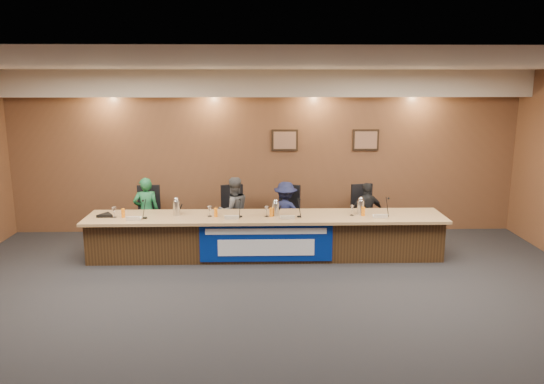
% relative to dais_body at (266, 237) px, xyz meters
% --- Properties ---
extents(floor, '(10.00, 10.00, 0.00)m').
position_rel_dais_body_xyz_m(floor, '(0.00, -2.40, -0.35)').
color(floor, black).
rests_on(floor, ground).
extents(ceiling, '(10.00, 8.00, 0.04)m').
position_rel_dais_body_xyz_m(ceiling, '(0.00, -2.40, 2.85)').
color(ceiling, silver).
rests_on(ceiling, wall_back).
extents(wall_back, '(10.00, 0.04, 3.20)m').
position_rel_dais_body_xyz_m(wall_back, '(0.00, 1.60, 1.25)').
color(wall_back, brown).
rests_on(wall_back, floor).
extents(soffit, '(10.00, 0.50, 0.50)m').
position_rel_dais_body_xyz_m(soffit, '(0.00, 1.35, 2.60)').
color(soffit, beige).
rests_on(soffit, wall_back).
extents(dais_body, '(6.00, 0.80, 0.70)m').
position_rel_dais_body_xyz_m(dais_body, '(0.00, 0.00, 0.00)').
color(dais_body, '#392513').
rests_on(dais_body, floor).
extents(dais_top, '(6.10, 0.95, 0.05)m').
position_rel_dais_body_xyz_m(dais_top, '(0.00, -0.05, 0.38)').
color(dais_top, '#9F7A50').
rests_on(dais_top, dais_body).
extents(banner, '(2.20, 0.02, 0.65)m').
position_rel_dais_body_xyz_m(banner, '(0.00, -0.41, 0.03)').
color(banner, navy).
rests_on(banner, dais_body).
extents(banner_text_upper, '(2.00, 0.01, 0.10)m').
position_rel_dais_body_xyz_m(banner_text_upper, '(0.00, -0.43, 0.23)').
color(banner_text_upper, silver).
rests_on(banner_text_upper, banner).
extents(banner_text_lower, '(1.60, 0.01, 0.28)m').
position_rel_dais_body_xyz_m(banner_text_lower, '(0.00, -0.43, -0.05)').
color(banner_text_lower, silver).
rests_on(banner_text_lower, banner).
extents(wall_photo_left, '(0.52, 0.04, 0.42)m').
position_rel_dais_body_xyz_m(wall_photo_left, '(0.40, 1.57, 1.50)').
color(wall_photo_left, black).
rests_on(wall_photo_left, wall_back).
extents(wall_photo_right, '(0.52, 0.04, 0.42)m').
position_rel_dais_body_xyz_m(wall_photo_right, '(2.00, 1.57, 1.50)').
color(wall_photo_right, black).
rests_on(wall_photo_right, wall_back).
extents(panelist_a, '(0.53, 0.41, 1.28)m').
position_rel_dais_body_xyz_m(panelist_a, '(-2.19, 0.71, 0.29)').
color(panelist_a, '#195C33').
rests_on(panelist_a, floor).
extents(panelist_b, '(0.76, 0.69, 1.28)m').
position_rel_dais_body_xyz_m(panelist_b, '(-0.58, 0.71, 0.29)').
color(panelist_b, '#494A4E').
rests_on(panelist_b, floor).
extents(panelist_c, '(0.86, 0.65, 1.18)m').
position_rel_dais_body_xyz_m(panelist_c, '(0.38, 0.71, 0.24)').
color(panelist_c, '#14193A').
rests_on(panelist_c, floor).
extents(panelist_d, '(0.73, 0.47, 1.16)m').
position_rel_dais_body_xyz_m(panelist_d, '(1.90, 0.71, 0.23)').
color(panelist_d, black).
rests_on(panelist_d, floor).
extents(office_chair_a, '(0.50, 0.50, 0.08)m').
position_rel_dais_body_xyz_m(office_chair_a, '(-2.19, 0.81, 0.13)').
color(office_chair_a, black).
rests_on(office_chair_a, floor).
extents(office_chair_b, '(0.57, 0.57, 0.08)m').
position_rel_dais_body_xyz_m(office_chair_b, '(-0.58, 0.81, 0.13)').
color(office_chair_b, black).
rests_on(office_chair_b, floor).
extents(office_chair_c, '(0.64, 0.64, 0.08)m').
position_rel_dais_body_xyz_m(office_chair_c, '(0.38, 0.81, 0.13)').
color(office_chair_c, black).
rests_on(office_chair_c, floor).
extents(office_chair_d, '(0.57, 0.57, 0.08)m').
position_rel_dais_body_xyz_m(office_chair_d, '(1.90, 0.81, 0.13)').
color(office_chair_d, black).
rests_on(office_chair_d, floor).
extents(nameplate_a, '(0.24, 0.08, 0.10)m').
position_rel_dais_body_xyz_m(nameplate_a, '(-2.19, -0.33, 0.45)').
color(nameplate_a, white).
rests_on(nameplate_a, dais_top).
extents(microphone_a, '(0.07, 0.07, 0.02)m').
position_rel_dais_body_xyz_m(microphone_a, '(-2.02, -0.19, 0.41)').
color(microphone_a, black).
rests_on(microphone_a, dais_top).
extents(juice_glass_a, '(0.06, 0.06, 0.15)m').
position_rel_dais_body_xyz_m(juice_glass_a, '(-2.40, -0.11, 0.47)').
color(juice_glass_a, orange).
rests_on(juice_glass_a, dais_top).
extents(water_glass_a, '(0.08, 0.08, 0.18)m').
position_rel_dais_body_xyz_m(water_glass_a, '(-2.55, -0.12, 0.49)').
color(water_glass_a, silver).
rests_on(water_glass_a, dais_top).
extents(nameplate_b, '(0.24, 0.08, 0.10)m').
position_rel_dais_body_xyz_m(nameplate_b, '(-0.57, -0.30, 0.45)').
color(nameplate_b, white).
rests_on(nameplate_b, dais_top).
extents(microphone_b, '(0.07, 0.07, 0.02)m').
position_rel_dais_body_xyz_m(microphone_b, '(-0.43, -0.14, 0.41)').
color(microphone_b, black).
rests_on(microphone_b, dais_top).
extents(juice_glass_b, '(0.06, 0.06, 0.15)m').
position_rel_dais_body_xyz_m(juice_glass_b, '(-0.85, -0.10, 0.47)').
color(juice_glass_b, orange).
rests_on(juice_glass_b, dais_top).
extents(water_glass_b, '(0.08, 0.08, 0.18)m').
position_rel_dais_body_xyz_m(water_glass_b, '(-0.95, -0.08, 0.49)').
color(water_glass_b, silver).
rests_on(water_glass_b, dais_top).
extents(nameplate_c, '(0.24, 0.08, 0.10)m').
position_rel_dais_body_xyz_m(nameplate_c, '(0.36, -0.33, 0.45)').
color(nameplate_c, white).
rests_on(nameplate_c, dais_top).
extents(microphone_c, '(0.07, 0.07, 0.02)m').
position_rel_dais_body_xyz_m(microphone_c, '(0.56, -0.17, 0.41)').
color(microphone_c, black).
rests_on(microphone_c, dais_top).
extents(juice_glass_c, '(0.06, 0.06, 0.15)m').
position_rel_dais_body_xyz_m(juice_glass_c, '(0.09, -0.12, 0.47)').
color(juice_glass_c, orange).
rests_on(juice_glass_c, dais_top).
extents(water_glass_c, '(0.08, 0.08, 0.18)m').
position_rel_dais_body_xyz_m(water_glass_c, '(0.01, -0.13, 0.49)').
color(water_glass_c, silver).
rests_on(water_glass_c, dais_top).
extents(nameplate_d, '(0.24, 0.08, 0.10)m').
position_rel_dais_body_xyz_m(nameplate_d, '(1.92, -0.30, 0.45)').
color(nameplate_d, white).
rests_on(nameplate_d, dais_top).
extents(microphone_d, '(0.07, 0.07, 0.02)m').
position_rel_dais_body_xyz_m(microphone_d, '(2.05, -0.13, 0.41)').
color(microphone_d, black).
rests_on(microphone_d, dais_top).
extents(juice_glass_d, '(0.06, 0.06, 0.15)m').
position_rel_dais_body_xyz_m(juice_glass_d, '(1.66, -0.11, 0.47)').
color(juice_glass_d, orange).
rests_on(juice_glass_d, dais_top).
extents(water_glass_d, '(0.08, 0.08, 0.18)m').
position_rel_dais_body_xyz_m(water_glass_d, '(1.47, -0.09, 0.49)').
color(water_glass_d, silver).
rests_on(water_glass_d, dais_top).
extents(carafe_left, '(0.12, 0.12, 0.25)m').
position_rel_dais_body_xyz_m(carafe_left, '(-1.52, 0.01, 0.53)').
color(carafe_left, silver).
rests_on(carafe_left, dais_top).
extents(carafe_mid, '(0.12, 0.12, 0.22)m').
position_rel_dais_body_xyz_m(carafe_mid, '(0.17, -0.06, 0.51)').
color(carafe_mid, silver).
rests_on(carafe_mid, dais_top).
extents(carafe_right, '(0.12, 0.12, 0.25)m').
position_rel_dais_body_xyz_m(carafe_right, '(1.63, -0.03, 0.53)').
color(carafe_right, silver).
rests_on(carafe_right, dais_top).
extents(speakerphone, '(0.32, 0.32, 0.05)m').
position_rel_dais_body_xyz_m(speakerphone, '(-2.71, -0.05, 0.43)').
color(speakerphone, black).
rests_on(speakerphone, dais_top).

